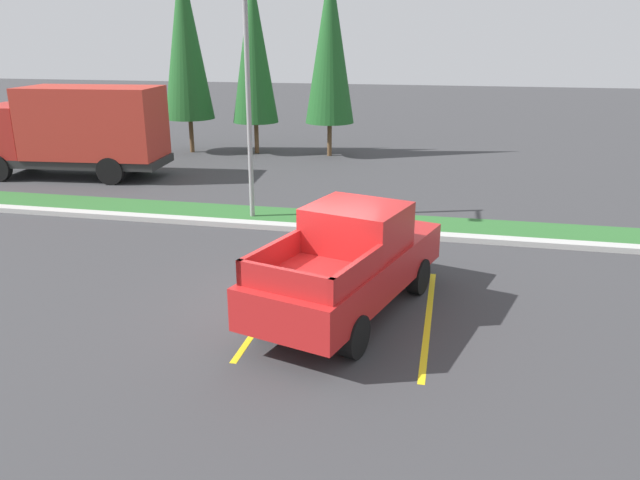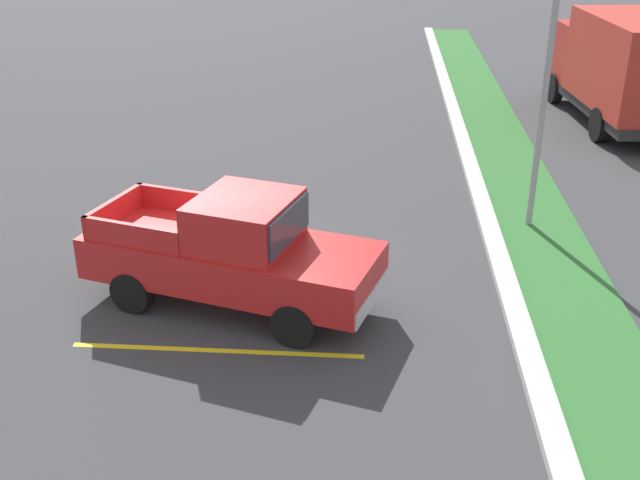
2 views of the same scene
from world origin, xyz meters
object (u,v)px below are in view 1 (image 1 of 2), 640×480
at_px(cypress_tree_left_inner, 254,48).
at_px(pickup_truck_main, 351,262).
at_px(cypress_tree_leftmost, 185,38).
at_px(cargo_truck_distant, 78,129).
at_px(street_light, 246,89).
at_px(cypress_tree_center, 330,43).

bearing_deg(cypress_tree_left_inner, pickup_truck_main, -66.33).
height_order(pickup_truck_main, cypress_tree_leftmost, cypress_tree_leftmost).
distance_m(cypress_tree_leftmost, cypress_tree_left_inner, 3.09).
distance_m(cargo_truck_distant, street_light, 9.37).
relative_size(cargo_truck_distant, street_light, 1.09).
distance_m(pickup_truck_main, cypress_tree_left_inner, 18.03).
distance_m(cargo_truck_distant, cypress_tree_left_inner, 8.52).
distance_m(street_light, cypress_tree_leftmost, 11.91).
distance_m(street_light, cypress_tree_center, 10.61).
height_order(pickup_truck_main, cypress_tree_center, cypress_tree_center).
height_order(cypress_tree_leftmost, cypress_tree_left_inner, cypress_tree_leftmost).
distance_m(street_light, cypress_tree_left_inner, 10.97).
xyz_separation_m(pickup_truck_main, cypress_tree_center, (-3.67, 16.25, 3.83)).
xyz_separation_m(cargo_truck_distant, cypress_tree_center, (8.43, 6.36, 3.03)).
bearing_deg(cypress_tree_leftmost, cargo_truck_distant, -108.47).
bearing_deg(pickup_truck_main, cypress_tree_left_inner, 113.67).
bearing_deg(cypress_tree_center, cypress_tree_left_inner, -178.66).
bearing_deg(cargo_truck_distant, cypress_tree_leftmost, 71.53).
relative_size(cypress_tree_leftmost, cypress_tree_center, 1.05).
relative_size(pickup_truck_main, cypress_tree_leftmost, 0.64).
height_order(cargo_truck_distant, cypress_tree_center, cypress_tree_center).
relative_size(cargo_truck_distant, cypress_tree_leftmost, 0.81).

